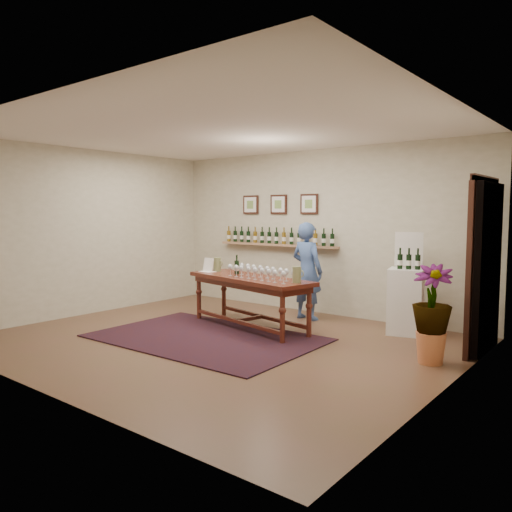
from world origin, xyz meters
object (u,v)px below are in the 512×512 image
Objects in this scene: potted_plant at (432,314)px; person at (307,271)px; display_pedestal at (406,301)px; tasting_table at (249,284)px.

person reaches higher than potted_plant.
display_pedestal is 1.43m from potted_plant.
display_pedestal is 0.95× the size of potted_plant.
potted_plant is at bearing 160.93° from person.
potted_plant is 0.63× the size of person.
tasting_table is 2.44× the size of display_pedestal.
tasting_table is at bearing 78.58° from person.
display_pedestal reaches higher than tasting_table.
person is (-2.41, 1.14, 0.21)m from potted_plant.
display_pedestal is (1.97, 1.11, -0.19)m from tasting_table.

